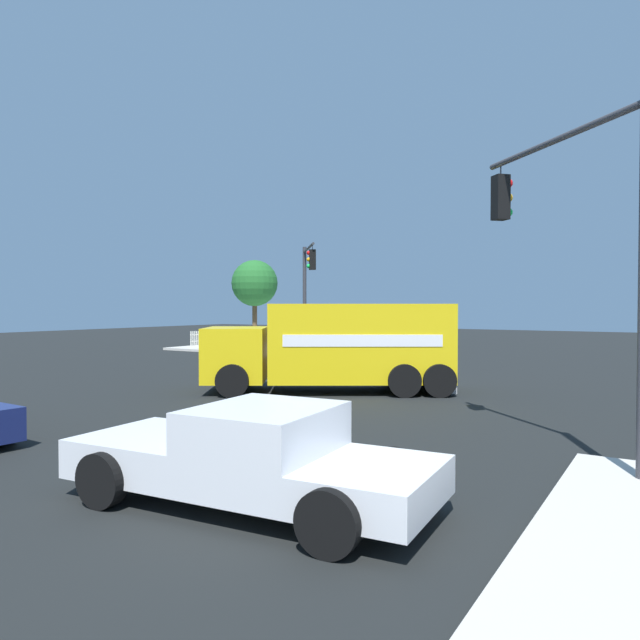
# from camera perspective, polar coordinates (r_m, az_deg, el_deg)

# --- Properties ---
(ground_plane) EXTENTS (100.00, 100.00, 0.00)m
(ground_plane) POSITION_cam_1_polar(r_m,az_deg,el_deg) (20.92, 5.62, -6.16)
(ground_plane) COLOR black
(sidewalk_corner_near) EXTENTS (10.88, 10.88, 0.14)m
(sidewalk_corner_near) POSITION_cam_1_polar(r_m,az_deg,el_deg) (38.58, -3.39, -2.60)
(sidewalk_corner_near) COLOR beige
(sidewalk_corner_near) RESTS_ON ground
(delivery_truck) EXTENTS (6.25, 7.91, 2.80)m
(delivery_truck) POSITION_cam_1_polar(r_m,az_deg,el_deg) (18.87, 1.66, -2.50)
(delivery_truck) COLOR yellow
(delivery_truck) RESTS_ON ground
(traffic_light_primary) EXTENTS (3.16, 3.26, 5.89)m
(traffic_light_primary) POSITION_cam_1_polar(r_m,az_deg,el_deg) (11.23, 24.02, 7.85)
(traffic_light_primary) COLOR #38383D
(traffic_light_primary) RESTS_ON sidewalk_corner_far
(traffic_light_secondary) EXTENTS (3.43, 2.75, 5.74)m
(traffic_light_secondary) POSITION_cam_1_polar(r_m,az_deg,el_deg) (30.22, -1.27, 3.63)
(traffic_light_secondary) COLOR #38383D
(traffic_light_secondary) RESTS_ON sidewalk_corner_near
(pickup_white) EXTENTS (2.55, 5.33, 1.38)m
(pickup_white) POSITION_cam_1_polar(r_m,az_deg,el_deg) (8.32, -6.54, -12.63)
(pickup_white) COLOR white
(pickup_white) RESTS_ON ground
(pedestrian_near_corner) EXTENTS (0.42, 0.39, 1.79)m
(pedestrian_near_corner) POSITION_cam_1_polar(r_m,az_deg,el_deg) (36.65, -1.64, -1.09)
(pedestrian_near_corner) COLOR navy
(pedestrian_near_corner) RESTS_ON sidewalk_corner_near
(picket_fence_run) EXTENTS (6.58, 0.05, 0.95)m
(picket_fence_run) POSITION_cam_1_polar(r_m,az_deg,el_deg) (41.72, -9.27, -1.56)
(picket_fence_run) COLOR silver
(picket_fence_run) RESTS_ON sidewalk_corner_near
(shade_tree_near) EXTENTS (3.05, 3.05, 5.63)m
(shade_tree_near) POSITION_cam_1_polar(r_m,az_deg,el_deg) (39.22, -6.33, 3.51)
(shade_tree_near) COLOR brown
(shade_tree_near) RESTS_ON sidewalk_corner_near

